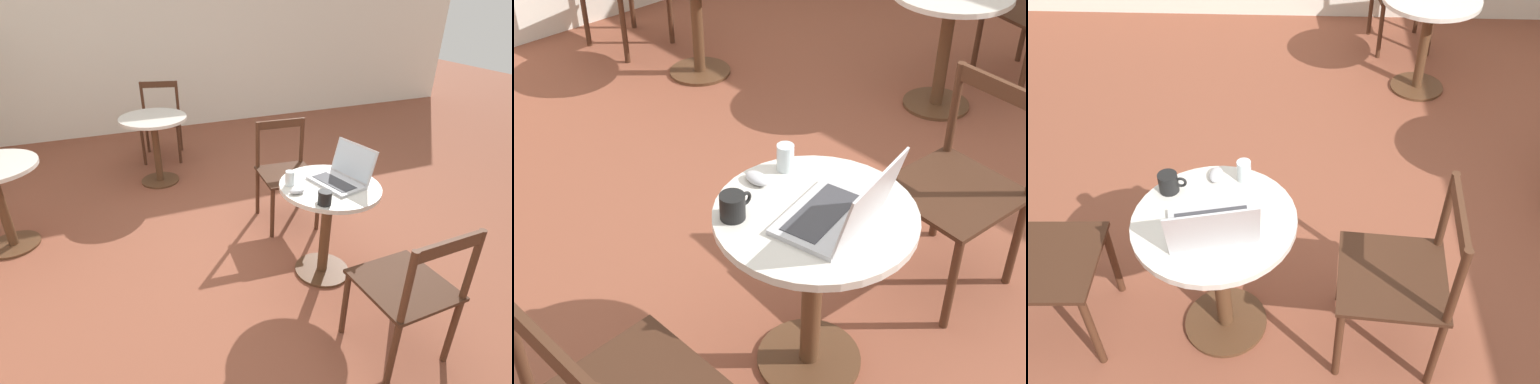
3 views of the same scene
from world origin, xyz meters
TOP-DOWN VIEW (x-y plane):
  - ground_plane at (0.00, 0.00)m, footprint 16.00×16.00m
  - wall_side at (3.23, 0.00)m, footprint 0.06×9.40m
  - cafe_table_near at (-0.57, -0.17)m, footprint 0.67×0.67m
  - cafe_table_mid at (1.41, 0.69)m, footprint 0.67×0.67m
  - chair_near_right at (0.22, -0.23)m, footprint 0.49×0.49m
  - chair_near_left at (-1.37, -0.21)m, footprint 0.48×0.48m
  - chair_mid_right at (2.11, 0.51)m, footprint 0.56×0.56m
  - laptop at (-0.56, -0.27)m, footprint 0.40×0.36m
  - mouse at (-0.59, 0.08)m, footprint 0.06×0.10m
  - mug at (-0.78, -0.01)m, footprint 0.12×0.08m
  - drinking_glass at (-0.47, 0.07)m, footprint 0.06×0.06m

SIDE VIEW (x-z plane):
  - ground_plane at x=0.00m, z-range 0.00..0.00m
  - chair_near_right at x=0.22m, z-range 0.02..0.89m
  - chair_near_left at x=-1.37m, z-range 0.02..0.89m
  - chair_mid_right at x=2.11m, z-range 0.02..0.89m
  - cafe_table_near at x=-0.57m, z-range 0.18..0.89m
  - cafe_table_mid at x=1.41m, z-range 0.18..0.89m
  - mouse at x=-0.59m, z-range 0.71..0.75m
  - mug at x=-0.78m, z-range 0.72..0.80m
  - drinking_glass at x=-0.47m, z-range 0.71..0.81m
  - laptop at x=-0.56m, z-range 0.64..0.89m
  - wall_side at x=3.23m, z-range 0.00..2.70m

